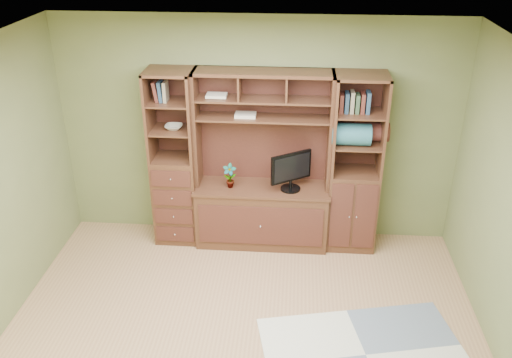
# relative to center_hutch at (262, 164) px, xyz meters

# --- Properties ---
(room) EXTENTS (4.60, 4.10, 2.64)m
(room) POSITION_rel_center_hutch_xyz_m (-0.07, -1.73, 0.28)
(room) COLOR tan
(room) RESTS_ON ground
(center_hutch) EXTENTS (1.54, 0.53, 2.05)m
(center_hutch) POSITION_rel_center_hutch_xyz_m (0.00, 0.00, 0.00)
(center_hutch) COLOR #482919
(center_hutch) RESTS_ON ground
(left_tower) EXTENTS (0.50, 0.45, 2.05)m
(left_tower) POSITION_rel_center_hutch_xyz_m (-1.00, 0.04, 0.00)
(left_tower) COLOR #482919
(left_tower) RESTS_ON ground
(right_tower) EXTENTS (0.55, 0.45, 2.05)m
(right_tower) POSITION_rel_center_hutch_xyz_m (1.02, 0.04, 0.00)
(right_tower) COLOR #482919
(right_tower) RESTS_ON ground
(rug) EXTENTS (2.01, 1.56, 0.01)m
(rug) POSITION_rel_center_hutch_xyz_m (1.05, -1.78, -1.02)
(rug) COLOR #9FA3A4
(rug) RESTS_ON ground
(monitor) EXTENTS (0.54, 0.46, 0.62)m
(monitor) POSITION_rel_center_hutch_xyz_m (0.32, -0.03, 0.01)
(monitor) COLOR black
(monitor) RESTS_ON center_hutch
(orchid) EXTENTS (0.15, 0.10, 0.29)m
(orchid) POSITION_rel_center_hutch_xyz_m (-0.36, -0.03, -0.15)
(orchid) COLOR brown
(orchid) RESTS_ON center_hutch
(magazines) EXTENTS (0.23, 0.17, 0.04)m
(magazines) POSITION_rel_center_hutch_xyz_m (-0.19, 0.09, 0.53)
(magazines) COLOR beige
(magazines) RESTS_ON center_hutch
(bowl) EXTENTS (0.19, 0.19, 0.05)m
(bowl) POSITION_rel_center_hutch_xyz_m (-0.98, 0.04, 0.39)
(bowl) COLOR beige
(bowl) RESTS_ON left_tower
(blanket_teal) EXTENTS (0.41, 0.24, 0.24)m
(blanket_teal) POSITION_rel_center_hutch_xyz_m (0.95, -0.01, 0.38)
(blanket_teal) COLOR #2A626F
(blanket_teal) RESTS_ON right_tower
(blanket_red) EXTENTS (0.37, 0.21, 0.21)m
(blanket_red) POSITION_rel_center_hutch_xyz_m (1.18, 0.12, 0.37)
(blanket_red) COLOR brown
(blanket_red) RESTS_ON right_tower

